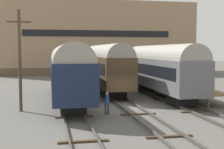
# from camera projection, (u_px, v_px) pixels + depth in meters

# --- Properties ---
(ground_plane) EXTENTS (200.00, 200.00, 0.00)m
(ground_plane) POSITION_uv_depth(u_px,v_px,m) (128.00, 107.00, 25.51)
(ground_plane) COLOR #56544F
(track_left) EXTENTS (2.60, 60.00, 0.26)m
(track_left) POSITION_uv_depth(u_px,v_px,m) (71.00, 108.00, 24.59)
(track_left) COLOR #4C4742
(track_left) RESTS_ON ground
(track_middle) EXTENTS (2.60, 60.00, 0.26)m
(track_middle) POSITION_uv_depth(u_px,v_px,m) (128.00, 106.00, 25.50)
(track_middle) COLOR #4C4742
(track_middle) RESTS_ON ground
(track_right) EXTENTS (2.60, 60.00, 0.26)m
(track_right) POSITION_uv_depth(u_px,v_px,m) (181.00, 104.00, 26.40)
(track_right) COLOR #4C4742
(track_right) RESTS_ON ground
(train_car_navy) EXTENTS (3.05, 17.83, 5.24)m
(train_car_navy) POSITION_uv_depth(u_px,v_px,m) (68.00, 69.00, 28.31)
(train_car_navy) COLOR black
(train_car_navy) RESTS_ON ground
(train_car_brown) EXTENTS (2.87, 17.44, 5.34)m
(train_car_brown) POSITION_uv_depth(u_px,v_px,m) (105.00, 64.00, 35.75)
(train_car_brown) COLOR black
(train_car_brown) RESTS_ON ground
(train_car_grey) EXTENTS (2.90, 16.23, 5.20)m
(train_car_grey) POSITION_uv_depth(u_px,v_px,m) (160.00, 67.00, 31.27)
(train_car_grey) COLOR black
(train_car_grey) RESTS_ON ground
(station_platform) EXTENTS (2.42, 10.66, 1.08)m
(station_platform) POSITION_uv_depth(u_px,v_px,m) (191.00, 88.00, 30.07)
(station_platform) COLOR brown
(station_platform) RESTS_ON ground
(bench) EXTENTS (1.40, 0.40, 0.91)m
(bench) POSITION_uv_depth(u_px,v_px,m) (188.00, 82.00, 30.37)
(bench) COLOR brown
(bench) RESTS_ON station_platform
(person_worker) EXTENTS (0.32, 0.32, 1.63)m
(person_worker) POSITION_uv_depth(u_px,v_px,m) (107.00, 101.00, 22.61)
(person_worker) COLOR #282833
(person_worker) RESTS_ON ground
(utility_pole) EXTENTS (1.80, 0.24, 7.73)m
(utility_pole) POSITION_uv_depth(u_px,v_px,m) (20.00, 59.00, 23.58)
(utility_pole) COLOR #473828
(utility_pole) RESTS_ON ground
(warehouse_building) EXTENTS (39.97, 14.03, 14.28)m
(warehouse_building) POSITION_uv_depth(u_px,v_px,m) (94.00, 39.00, 65.82)
(warehouse_building) COLOR brown
(warehouse_building) RESTS_ON ground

